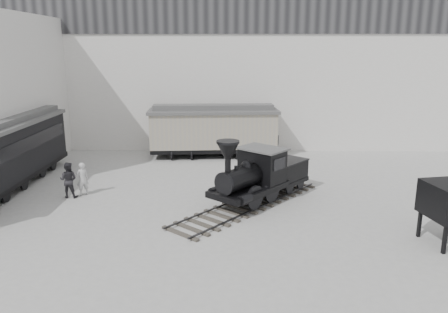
{
  "coord_description": "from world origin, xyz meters",
  "views": [
    {
      "loc": [
        0.24,
        -16.41,
        7.12
      ],
      "look_at": [
        -0.03,
        4.06,
        2.0
      ],
      "focal_mm": 35.0,
      "sensor_mm": 36.0,
      "label": 1
    }
  ],
  "objects_px": {
    "locomotive": "(258,178)",
    "boxcar": "(213,129)",
    "visitor_a": "(82,179)",
    "visitor_b": "(68,180)"
  },
  "relations": [
    {
      "from": "locomotive",
      "to": "boxcar",
      "type": "xyz_separation_m",
      "value": [
        -2.4,
        8.95,
        0.64
      ]
    },
    {
      "from": "boxcar",
      "to": "visitor_b",
      "type": "xyz_separation_m",
      "value": [
        -6.75,
        -8.42,
        -0.95
      ]
    },
    {
      "from": "locomotive",
      "to": "visitor_b",
      "type": "height_order",
      "value": "locomotive"
    },
    {
      "from": "locomotive",
      "to": "visitor_b",
      "type": "xyz_separation_m",
      "value": [
        -9.15,
        0.53,
        -0.3
      ]
    },
    {
      "from": "boxcar",
      "to": "visitor_a",
      "type": "bearing_deg",
      "value": -131.43
    },
    {
      "from": "locomotive",
      "to": "visitor_b",
      "type": "distance_m",
      "value": 9.17
    },
    {
      "from": "boxcar",
      "to": "visitor_a",
      "type": "xyz_separation_m",
      "value": [
        -6.18,
        -8.09,
        -0.99
      ]
    },
    {
      "from": "locomotive",
      "to": "boxcar",
      "type": "height_order",
      "value": "boxcar"
    },
    {
      "from": "visitor_a",
      "to": "locomotive",
      "type": "bearing_deg",
      "value": 137.13
    },
    {
      "from": "visitor_a",
      "to": "visitor_b",
      "type": "height_order",
      "value": "visitor_b"
    }
  ]
}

